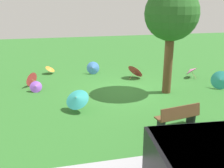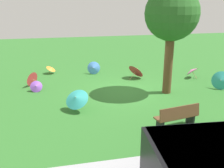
{
  "view_description": "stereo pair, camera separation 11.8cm",
  "coord_description": "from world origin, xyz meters",
  "px_view_note": "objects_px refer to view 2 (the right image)",
  "views": [
    {
      "loc": [
        3.51,
        11.85,
        4.37
      ],
      "look_at": [
        0.96,
        0.73,
        0.6
      ],
      "focal_mm": 40.96,
      "sensor_mm": 36.0,
      "label": 1
    },
    {
      "loc": [
        3.39,
        11.87,
        4.37
      ],
      "look_at": [
        0.96,
        0.73,
        0.6
      ],
      "focal_mm": 40.96,
      "sensor_mm": 36.0,
      "label": 2
    }
  ],
  "objects_px": {
    "parasol_purple_0": "(36,86)",
    "parasol_red_2": "(31,79)",
    "parasol_orange_0": "(51,68)",
    "shade_tree": "(172,15)",
    "parasol_pink_0": "(192,70)",
    "parasol_teal_1": "(221,80)",
    "park_bench": "(177,117)",
    "parasol_blue_0": "(94,68)",
    "parasol_red_0": "(137,70)",
    "parasol_teal_2": "(76,98)"
  },
  "relations": [
    {
      "from": "park_bench",
      "to": "parasol_teal_2",
      "type": "bearing_deg",
      "value": -33.84
    },
    {
      "from": "parasol_orange_0",
      "to": "parasol_red_2",
      "type": "distance_m",
      "value": 2.43
    },
    {
      "from": "parasol_red_0",
      "to": "parasol_purple_0",
      "type": "height_order",
      "value": "parasol_red_0"
    },
    {
      "from": "parasol_blue_0",
      "to": "parasol_red_0",
      "type": "bearing_deg",
      "value": 150.09
    },
    {
      "from": "parasol_orange_0",
      "to": "parasol_purple_0",
      "type": "distance_m",
      "value": 3.29
    },
    {
      "from": "shade_tree",
      "to": "parasol_purple_0",
      "type": "xyz_separation_m",
      "value": [
        6.29,
        -1.49,
        -3.43
      ]
    },
    {
      "from": "parasol_orange_0",
      "to": "parasol_teal_1",
      "type": "xyz_separation_m",
      "value": [
        -8.47,
        4.83,
        0.13
      ]
    },
    {
      "from": "park_bench",
      "to": "parasol_orange_0",
      "type": "bearing_deg",
      "value": -62.0
    },
    {
      "from": "parasol_orange_0",
      "to": "parasol_blue_0",
      "type": "relative_size",
      "value": 0.91
    },
    {
      "from": "park_bench",
      "to": "parasol_orange_0",
      "type": "xyz_separation_m",
      "value": [
        4.39,
        -8.26,
        -0.12
      ]
    },
    {
      "from": "park_bench",
      "to": "parasol_red_2",
      "type": "bearing_deg",
      "value": -48.23
    },
    {
      "from": "parasol_purple_0",
      "to": "parasol_red_2",
      "type": "bearing_deg",
      "value": -73.36
    },
    {
      "from": "parasol_purple_0",
      "to": "parasol_red_2",
      "type": "xyz_separation_m",
      "value": [
        0.3,
        -1.01,
        0.11
      ]
    },
    {
      "from": "parasol_red_2",
      "to": "parasol_orange_0",
      "type": "bearing_deg",
      "value": -114.72
    },
    {
      "from": "park_bench",
      "to": "parasol_teal_1",
      "type": "distance_m",
      "value": 5.33
    },
    {
      "from": "parasol_orange_0",
      "to": "parasol_pink_0",
      "type": "distance_m",
      "value": 8.47
    },
    {
      "from": "shade_tree",
      "to": "parasol_pink_0",
      "type": "distance_m",
      "value": 4.58
    },
    {
      "from": "parasol_orange_0",
      "to": "parasol_purple_0",
      "type": "bearing_deg",
      "value": 77.47
    },
    {
      "from": "parasol_orange_0",
      "to": "parasol_pink_0",
      "type": "bearing_deg",
      "value": 161.78
    },
    {
      "from": "shade_tree",
      "to": "parasol_red_2",
      "type": "distance_m",
      "value": 7.79
    },
    {
      "from": "parasol_purple_0",
      "to": "parasol_blue_0",
      "type": "bearing_deg",
      "value": -142.1
    },
    {
      "from": "parasol_teal_2",
      "to": "parasol_purple_0",
      "type": "relative_size",
      "value": 2.08
    },
    {
      "from": "parasol_teal_2",
      "to": "parasol_blue_0",
      "type": "relative_size",
      "value": 1.49
    },
    {
      "from": "parasol_orange_0",
      "to": "parasol_purple_0",
      "type": "xyz_separation_m",
      "value": [
        0.71,
        3.22,
        -0.07
      ]
    },
    {
      "from": "parasol_red_0",
      "to": "parasol_purple_0",
      "type": "bearing_deg",
      "value": 12.0
    },
    {
      "from": "parasol_teal_1",
      "to": "parasol_purple_0",
      "type": "height_order",
      "value": "parasol_teal_1"
    },
    {
      "from": "shade_tree",
      "to": "park_bench",
      "type": "bearing_deg",
      "value": 71.58
    },
    {
      "from": "shade_tree",
      "to": "parasol_pink_0",
      "type": "relative_size",
      "value": 5.14
    },
    {
      "from": "parasol_red_0",
      "to": "parasol_purple_0",
      "type": "xyz_separation_m",
      "value": [
        5.59,
        1.19,
        -0.19
      ]
    },
    {
      "from": "parasol_teal_1",
      "to": "parasol_red_2",
      "type": "distance_m",
      "value": 9.84
    },
    {
      "from": "park_bench",
      "to": "parasol_teal_1",
      "type": "height_order",
      "value": "parasol_teal_1"
    },
    {
      "from": "parasol_orange_0",
      "to": "park_bench",
      "type": "bearing_deg",
      "value": 118.0
    },
    {
      "from": "parasol_red_0",
      "to": "parasol_purple_0",
      "type": "relative_size",
      "value": 1.99
    },
    {
      "from": "shade_tree",
      "to": "parasol_red_0",
      "type": "height_order",
      "value": "shade_tree"
    },
    {
      "from": "parasol_teal_2",
      "to": "parasol_pink_0",
      "type": "distance_m",
      "value": 7.76
    },
    {
      "from": "parasol_blue_0",
      "to": "parasol_pink_0",
      "type": "bearing_deg",
      "value": 160.36
    },
    {
      "from": "parasol_orange_0",
      "to": "parasol_teal_2",
      "type": "xyz_separation_m",
      "value": [
        -1.06,
        6.03,
        0.23
      ]
    },
    {
      "from": "parasol_teal_1",
      "to": "parasol_blue_0",
      "type": "relative_size",
      "value": 1.2
    },
    {
      "from": "park_bench",
      "to": "shade_tree",
      "type": "bearing_deg",
      "value": -108.42
    },
    {
      "from": "parasol_blue_0",
      "to": "parasol_red_2",
      "type": "height_order",
      "value": "parasol_blue_0"
    },
    {
      "from": "parasol_teal_1",
      "to": "parasol_pink_0",
      "type": "height_order",
      "value": "parasol_teal_1"
    },
    {
      "from": "parasol_red_0",
      "to": "parasol_teal_2",
      "type": "bearing_deg",
      "value": 46.34
    },
    {
      "from": "parasol_teal_1",
      "to": "parasol_pink_0",
      "type": "bearing_deg",
      "value": -78.89
    },
    {
      "from": "parasol_teal_2",
      "to": "parasol_blue_0",
      "type": "bearing_deg",
      "value": -105.48
    },
    {
      "from": "parasol_orange_0",
      "to": "parasol_red_2",
      "type": "xyz_separation_m",
      "value": [
        1.02,
        2.21,
        0.05
      ]
    },
    {
      "from": "parasol_teal_2",
      "to": "parasol_blue_0",
      "type": "distance_m",
      "value": 5.55
    },
    {
      "from": "park_bench",
      "to": "parasol_blue_0",
      "type": "xyz_separation_m",
      "value": [
        1.86,
        -7.58,
        -0.07
      ]
    },
    {
      "from": "parasol_purple_0",
      "to": "parasol_orange_0",
      "type": "bearing_deg",
      "value": -102.53
    },
    {
      "from": "parasol_teal_1",
      "to": "parasol_purple_0",
      "type": "bearing_deg",
      "value": -9.94
    },
    {
      "from": "shade_tree",
      "to": "parasol_red_0",
      "type": "relative_size",
      "value": 4.14
    }
  ]
}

